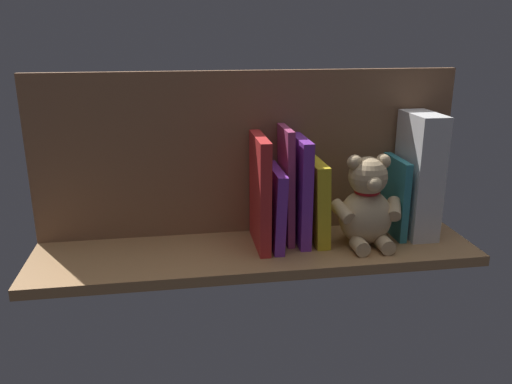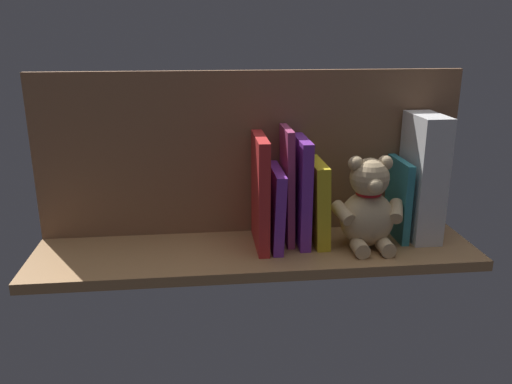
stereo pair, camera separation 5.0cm
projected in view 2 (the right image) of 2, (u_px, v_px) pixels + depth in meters
ground_plane at (256, 252)px, 112.19cm from camera, size 94.44×24.91×2.20cm
shelf_back_panel at (251, 154)px, 116.00cm from camera, size 94.44×1.50×36.59cm
dictionary_thick_white at (423, 177)px, 113.76cm from camera, size 6.20×13.16×27.70cm
book_0 at (398, 199)px, 115.25cm from camera, size 1.63×12.31×17.77cm
teddy_bear at (368, 207)px, 110.00cm from camera, size 16.22×12.68×19.98cm
book_1 at (317, 202)px, 112.75cm from camera, size 3.60×13.46×18.12cm
book_2 at (301, 191)px, 111.66cm from camera, size 2.32×13.35×23.15cm
book_3 at (287, 185)px, 112.02cm from camera, size 2.07×11.26×25.30cm
book_4 at (275, 207)px, 111.17cm from camera, size 2.75×15.11×16.98cm
book_5 at (260, 192)px, 109.67cm from camera, size 2.33×15.33×23.98cm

